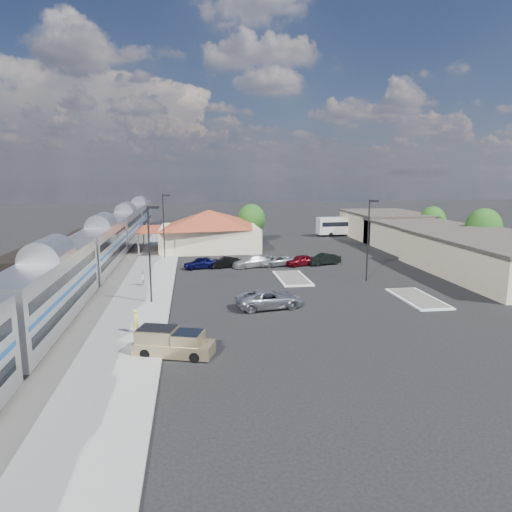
{
  "coord_description": "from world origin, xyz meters",
  "views": [
    {
      "loc": [
        -7.11,
        -47.4,
        11.88
      ],
      "look_at": [
        -0.2,
        1.71,
        2.8
      ],
      "focal_mm": 32.0,
      "sensor_mm": 36.0,
      "label": 1
    }
  ],
  "objects": [
    {
      "name": "tree_east_c",
      "position": [
        34.0,
        26.0,
        3.76
      ],
      "size": [
        4.41,
        4.41,
        6.21
      ],
      "color": "#382314",
      "rests_on": "ground"
    },
    {
      "name": "person_a",
      "position": [
        -11.41,
        -14.16,
        1.07
      ],
      "size": [
        0.6,
        0.74,
        1.78
      ],
      "primitive_type": "imported",
      "rotation": [
        0.0,
        0.0,
        1.27
      ],
      "color": "#DFD345",
      "rests_on": "platform"
    },
    {
      "name": "railbed",
      "position": [
        -21.0,
        8.0,
        0.06
      ],
      "size": [
        16.0,
        100.0,
        0.12
      ],
      "primitive_type": "cube",
      "color": "#4C4944",
      "rests_on": "ground"
    },
    {
      "name": "tree_east_b",
      "position": [
        34.0,
        12.0,
        4.22
      ],
      "size": [
        4.94,
        4.94,
        6.96
      ],
      "color": "#382314",
      "rests_on": "ground"
    },
    {
      "name": "parked_car_a",
      "position": [
        -6.16,
        9.11,
        0.75
      ],
      "size": [
        4.69,
        2.66,
        1.5
      ],
      "primitive_type": "imported",
      "rotation": [
        0.0,
        0.0,
        -1.36
      ],
      "color": "#0B0C39",
      "rests_on": "ground"
    },
    {
      "name": "suv",
      "position": [
        -0.46,
        -8.78,
        0.83
      ],
      "size": [
        6.29,
        3.63,
        1.65
      ],
      "primitive_type": "imported",
      "rotation": [
        0.0,
        0.0,
        1.73
      ],
      "color": "#AAAEB2",
      "rests_on": "ground"
    },
    {
      "name": "ground",
      "position": [
        0.0,
        0.0,
        0.0
      ],
      "size": [
        280.0,
        280.0,
        0.0
      ],
      "primitive_type": "plane",
      "color": "black",
      "rests_on": "ground"
    },
    {
      "name": "parked_car_b",
      "position": [
        -2.96,
        9.41,
        0.69
      ],
      "size": [
        4.42,
        2.79,
        1.37
      ],
      "primitive_type": "imported",
      "rotation": [
        0.0,
        0.0,
        -1.22
      ],
      "color": "black",
      "rests_on": "ground"
    },
    {
      "name": "coach_bus",
      "position": [
        21.88,
        36.0,
        2.04
      ],
      "size": [
        11.15,
        3.05,
        3.54
      ],
      "rotation": [
        0.0,
        0.0,
        1.63
      ],
      "color": "white",
      "rests_on": "ground"
    },
    {
      "name": "station_depot",
      "position": [
        -4.56,
        24.0,
        3.13
      ],
      "size": [
        18.35,
        12.24,
        6.2
      ],
      "color": "#BFB18C",
      "rests_on": "ground"
    },
    {
      "name": "traffic_island_north",
      "position": [
        14.0,
        -8.0,
        0.1
      ],
      "size": [
        3.3,
        7.5,
        0.21
      ],
      "color": "silver",
      "rests_on": "ground"
    },
    {
      "name": "parked_car_c",
      "position": [
        0.24,
        9.11,
        0.74
      ],
      "size": [
        5.48,
        3.63,
        1.48
      ],
      "primitive_type": "imported",
      "rotation": [
        0.0,
        0.0,
        -1.24
      ],
      "color": "beige",
      "rests_on": "ground"
    },
    {
      "name": "lamp_plat_s",
      "position": [
        -10.9,
        -6.0,
        5.34
      ],
      "size": [
        1.08,
        0.25,
        9.0
      ],
      "color": "black",
      "rests_on": "ground"
    },
    {
      "name": "platform",
      "position": [
        -12.0,
        6.0,
        0.09
      ],
      "size": [
        5.5,
        92.0,
        0.18
      ],
      "primitive_type": "cube",
      "color": "gray",
      "rests_on": "ground"
    },
    {
      "name": "traffic_island_south",
      "position": [
        4.0,
        2.0,
        0.1
      ],
      "size": [
        3.3,
        7.5,
        0.21
      ],
      "color": "silver",
      "rests_on": "ground"
    },
    {
      "name": "pickup_truck",
      "position": [
        -8.5,
        -18.52,
        0.85
      ],
      "size": [
        5.5,
        3.33,
        1.79
      ],
      "rotation": [
        0.0,
        0.0,
        1.27
      ],
      "color": "#9B885F",
      "rests_on": "ground"
    },
    {
      "name": "buildings_east",
      "position": [
        28.0,
        14.28,
        2.27
      ],
      "size": [
        14.4,
        51.4,
        4.8
      ],
      "color": "#C6B28C",
      "rests_on": "ground"
    },
    {
      "name": "lamp_lot",
      "position": [
        12.1,
        0.0,
        5.34
      ],
      "size": [
        1.08,
        0.25,
        9.0
      ],
      "color": "black",
      "rests_on": "ground"
    },
    {
      "name": "lamp_plat_n",
      "position": [
        -10.9,
        16.0,
        5.34
      ],
      "size": [
        1.08,
        0.25,
        9.0
      ],
      "color": "black",
      "rests_on": "ground"
    },
    {
      "name": "freight_cars",
      "position": [
        -24.0,
        1.54,
        1.93
      ],
      "size": [
        2.8,
        46.0,
        4.0
      ],
      "color": "black",
      "rests_on": "ground"
    },
    {
      "name": "person_b",
      "position": [
        -12.53,
        0.52,
        0.99
      ],
      "size": [
        0.76,
        0.89,
        1.62
      ],
      "primitive_type": "imported",
      "rotation": [
        0.0,
        0.0,
        -1.77
      ],
      "color": "silver",
      "rests_on": "platform"
    },
    {
      "name": "passenger_train",
      "position": [
        -18.0,
        9.46,
        2.87
      ],
      "size": [
        3.0,
        104.0,
        5.55
      ],
      "color": "silver",
      "rests_on": "ground"
    },
    {
      "name": "parked_car_e",
      "position": [
        6.64,
        9.11,
        0.71
      ],
      "size": [
        4.52,
        2.98,
        1.43
      ],
      "primitive_type": "imported",
      "rotation": [
        0.0,
        0.0,
        -1.23
      ],
      "color": "maroon",
      "rests_on": "ground"
    },
    {
      "name": "parked_car_f",
      "position": [
        9.84,
        9.41,
        0.74
      ],
      "size": [
        4.77,
        2.78,
        1.48
      ],
      "primitive_type": "imported",
      "rotation": [
        0.0,
        0.0,
        -1.29
      ],
      "color": "black",
      "rests_on": "ground"
    },
    {
      "name": "parked_car_d",
      "position": [
        3.44,
        9.41,
        0.66
      ],
      "size": [
        5.19,
        3.36,
        1.33
      ],
      "primitive_type": "imported",
      "rotation": [
        0.0,
        0.0,
        -1.31
      ],
      "color": "#95979D",
      "rests_on": "ground"
    },
    {
      "name": "tree_depot",
      "position": [
        3.0,
        30.0,
        4.02
      ],
      "size": [
        4.71,
        4.71,
        6.63
      ],
      "color": "#382314",
      "rests_on": "ground"
    }
  ]
}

